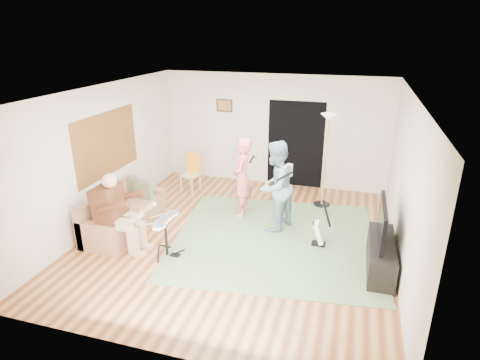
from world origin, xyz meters
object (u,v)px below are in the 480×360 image
Objects in this scene: torchiere_lamp at (326,144)px; dining_chair at (191,178)px; singer at (242,178)px; tv_cabinet at (381,256)px; guitarist at (275,187)px; sofa at (121,217)px; drum_kit at (166,239)px; guitar_spare at (320,232)px; television at (382,222)px.

dining_chair is (-3.12, 0.01, -1.08)m from torchiere_lamp.
singer reaches higher than tv_cabinet.
torchiere_lamp is at bearing 171.42° from guitarist.
sofa is at bearing -148.43° from torchiere_lamp.
guitar_spare reaches higher than drum_kit.
singer is 1.37× the size of television.
singer is 1.89m from dining_chair.
dining_chair is at bearing 151.06° from guitar_spare.
guitarist reaches higher than television.
sofa is 2.30m from dining_chair.
drum_kit reaches higher than tv_cabinet.
torchiere_lamp is 1.70× the size of television.
sofa is 2.50m from singer.
guitar_spare is at bearing -15.09° from dining_chair.
drum_kit is at bearing -170.36° from tv_cabinet.
guitar_spare is at bearing 6.80° from sofa.
singer is 0.81× the size of torchiere_lamp.
guitarist is 2.23m from tv_cabinet.
dining_chair reaches higher than tv_cabinet.
sofa is 3.79m from guitar_spare.
tv_cabinet is 0.60m from television.
television is at bearing 85.61° from guitarist.
guitar_spare is at bearing -85.98° from torchiere_lamp.
drum_kit is at bearing -156.08° from guitar_spare.
television is at bearing 55.69° from singer.
sofa is at bearing -52.08° from guitarist.
television is (0.97, -0.50, 0.59)m from guitar_spare.
sofa is 0.94× the size of torchiere_lamp.
guitarist is 1.98× the size of guitar_spare.
drum_kit is 2.99m from dining_chair.
tv_cabinet is 1.16× the size of television.
drum_kit is 0.52× the size of tv_cabinet.
guitar_spare is 0.74× the size of television.
dining_chair is 0.64× the size of tv_cabinet.
drum_kit is 2.71m from guitar_spare.
singer is at bearing 153.63° from guitar_spare.
guitarist reaches higher than dining_chair.
guitarist is at bearing 43.93° from drum_kit.
torchiere_lamp reaches higher than sofa.
sofa is 3.03m from guitarist.
guitar_spare is at bearing 153.78° from tv_cabinet.
torchiere_lamp is (2.35, 2.88, 1.08)m from drum_kit.
tv_cabinet is at bearing 56.12° from singer.
television is (1.10, -2.29, -0.55)m from torchiere_lamp.
singer is 2.99m from television.
drum_kit is (1.29, -0.65, 0.06)m from sofa.
tv_cabinet is at bearing -0.66° from sofa.
torchiere_lamp is (1.57, 0.95, 0.57)m from singer.
singer reaches higher than dining_chair.
sofa is 2.14× the size of dining_chair.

